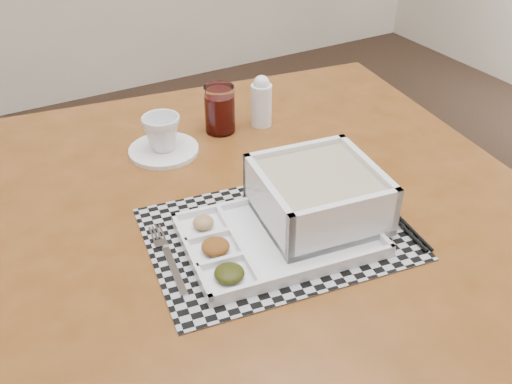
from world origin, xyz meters
TOP-DOWN VIEW (x-y plane):
  - dining_table at (-0.01, 0.14)m, footprint 1.20×1.20m
  - placemat at (-0.02, 0.03)m, footprint 0.48×0.38m
  - serving_tray at (0.04, 0.02)m, footprint 0.38×0.26m
  - fork at (-0.22, 0.06)m, footprint 0.04×0.19m
  - spoon at (0.19, 0.06)m, footprint 0.04×0.18m
  - chopsticks at (0.19, -0.02)m, footprint 0.05×0.24m
  - saucer at (-0.09, 0.39)m, footprint 0.15×0.15m
  - cup at (-0.09, 0.39)m, footprint 0.09×0.09m
  - juice_glass at (0.06, 0.41)m, footprint 0.07×0.07m
  - creamer_bottle at (0.16, 0.40)m, footprint 0.05×0.05m

SIDE VIEW (x-z plane):
  - dining_table at x=-0.01m, z-range 0.32..1.11m
  - placemat at x=-0.02m, z-range 0.80..0.80m
  - fork at x=-0.22m, z-range 0.80..0.80m
  - saucer at x=-0.09m, z-range 0.80..0.81m
  - spoon at x=0.19m, z-range 0.80..0.81m
  - chopsticks at x=0.19m, z-range 0.80..0.81m
  - serving_tray at x=0.04m, z-range 0.79..0.89m
  - cup at x=-0.09m, z-range 0.81..0.88m
  - juice_glass at x=0.06m, z-range 0.79..0.90m
  - creamer_bottle at x=0.16m, z-range 0.79..0.92m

